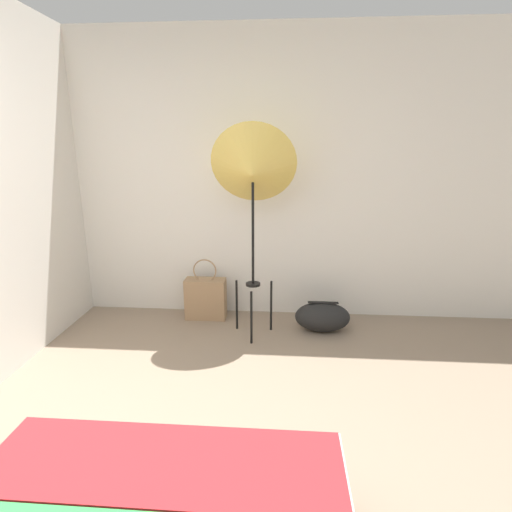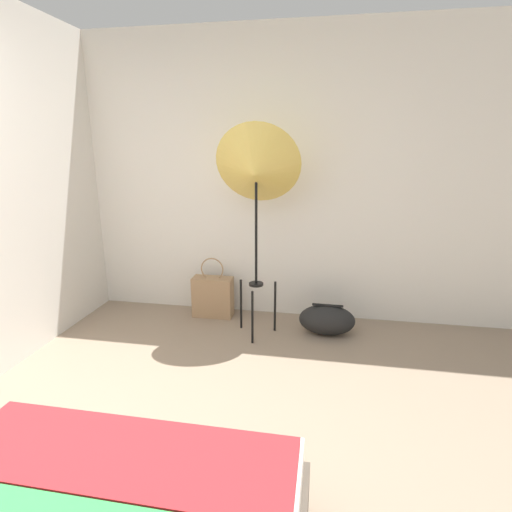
{
  "view_description": "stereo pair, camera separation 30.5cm",
  "coord_description": "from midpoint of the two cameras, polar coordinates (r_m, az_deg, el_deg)",
  "views": [
    {
      "loc": [
        0.71,
        -1.18,
        1.59
      ],
      "look_at": [
        0.49,
        1.75,
        0.78
      ],
      "focal_mm": 28.0,
      "sensor_mm": 36.0,
      "label": 1
    },
    {
      "loc": [
        1.01,
        -1.15,
        1.59
      ],
      "look_at": [
        0.49,
        1.75,
        0.78
      ],
      "focal_mm": 28.0,
      "sensor_mm": 36.0,
      "label": 2
    }
  ],
  "objects": [
    {
      "name": "wall_back",
      "position": [
        3.79,
        -9.06,
        10.84
      ],
      "size": [
        8.0,
        0.05,
        2.6
      ],
      "color": "silver",
      "rests_on": "ground_plane"
    },
    {
      "name": "tote_bag",
      "position": [
        3.85,
        -9.48,
        -5.98
      ],
      "size": [
        0.38,
        0.17,
        0.58
      ],
      "color": "#9E7A56",
      "rests_on": "ground_plane"
    },
    {
      "name": "duffel_bag",
      "position": [
        3.59,
        7.05,
        -8.68
      ],
      "size": [
        0.48,
        0.27,
        0.27
      ],
      "color": "black",
      "rests_on": "ground_plane"
    },
    {
      "name": "photo_umbrella",
      "position": [
        3.2,
        -3.25,
        12.05
      ],
      "size": [
        0.7,
        0.47,
        1.77
      ],
      "color": "black",
      "rests_on": "ground_plane"
    }
  ]
}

